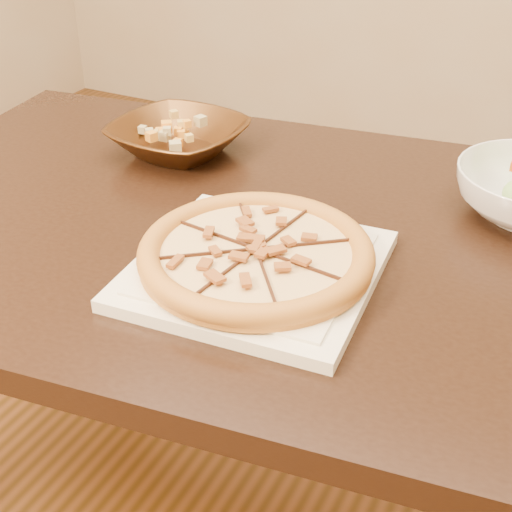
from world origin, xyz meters
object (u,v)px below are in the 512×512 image
object	(u,v)px
dining_table	(253,285)
bronze_bowl	(179,138)
plate	(256,269)
pizza	(256,253)

from	to	relation	value
dining_table	bronze_bowl	world-z (taller)	bronze_bowl
dining_table	plate	distance (m)	0.19
dining_table	pizza	xyz separation A→B (m)	(0.07, -0.13, 0.15)
pizza	plate	bearing A→B (deg)	-27.51
dining_table	pizza	world-z (taller)	pizza
pizza	bronze_bowl	size ratio (longest dim) A/B	1.35
dining_table	plate	world-z (taller)	plate
dining_table	pizza	bearing A→B (deg)	-60.91
bronze_bowl	pizza	bearing A→B (deg)	-43.93
dining_table	plate	xyz separation A→B (m)	(0.07, -0.13, 0.13)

